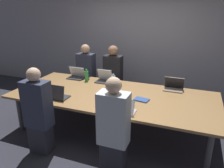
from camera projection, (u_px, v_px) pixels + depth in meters
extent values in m
plane|color=#2D2D38|center=(113.00, 130.00, 4.10)|extent=(24.00, 24.00, 0.00)
cube|color=#9999A3|center=(141.00, 40.00, 5.34)|extent=(12.00, 0.06, 2.80)
cube|color=#9E7547|center=(113.00, 95.00, 3.86)|extent=(3.57, 1.54, 0.04)
cylinder|color=#4C4C51|center=(20.00, 113.00, 4.01)|extent=(0.08, 0.08, 0.68)
cylinder|color=#4C4C51|center=(209.00, 152.00, 2.92)|extent=(0.08, 0.08, 0.68)
cylinder|color=#4C4C51|center=(57.00, 91.00, 5.05)|extent=(0.08, 0.08, 0.68)
cylinder|color=#4C4C51|center=(207.00, 114.00, 3.96)|extent=(0.08, 0.08, 0.68)
cube|color=#B7B7BC|center=(124.00, 111.00, 3.20)|extent=(0.32, 0.21, 0.02)
cube|color=#B7B7BC|center=(123.00, 106.00, 3.10)|extent=(0.33, 0.10, 0.20)
cube|color=black|center=(123.00, 106.00, 3.11)|extent=(0.32, 0.09, 0.20)
cube|color=#2D2D38|center=(113.00, 157.00, 3.02)|extent=(0.32, 0.24, 0.45)
cube|color=silver|center=(114.00, 119.00, 2.82)|extent=(0.40, 0.24, 0.72)
sphere|color=beige|center=(114.00, 85.00, 2.67)|extent=(0.21, 0.21, 0.21)
cube|color=gray|center=(173.00, 90.00, 4.02)|extent=(0.35, 0.22, 0.02)
cube|color=gray|center=(174.00, 83.00, 4.06)|extent=(0.35, 0.08, 0.22)
cube|color=black|center=(174.00, 83.00, 4.05)|extent=(0.35, 0.08, 0.21)
cube|color=#333338|center=(58.00, 97.00, 3.71)|extent=(0.36, 0.23, 0.02)
cube|color=#333338|center=(54.00, 92.00, 3.58)|extent=(0.37, 0.06, 0.24)
cube|color=#0F1933|center=(55.00, 92.00, 3.59)|extent=(0.36, 0.06, 0.23)
cube|color=#2D2D38|center=(41.00, 138.00, 3.44)|extent=(0.32, 0.24, 0.45)
cube|color=#33384C|center=(37.00, 104.00, 3.25)|extent=(0.40, 0.24, 0.72)
sphere|color=beige|center=(33.00, 75.00, 3.09)|extent=(0.20, 0.20, 0.20)
cylinder|color=#232328|center=(45.00, 93.00, 3.78)|extent=(0.10, 0.10, 0.10)
cube|color=#333338|center=(76.00, 78.00, 4.69)|extent=(0.35, 0.24, 0.02)
cube|color=#333338|center=(78.00, 72.00, 4.72)|extent=(0.36, 0.10, 0.23)
cube|color=silver|center=(77.00, 72.00, 4.71)|extent=(0.35, 0.10, 0.22)
cube|color=#2D2D38|center=(87.00, 92.00, 5.28)|extent=(0.32, 0.24, 0.45)
cube|color=#33384C|center=(86.00, 69.00, 5.09)|extent=(0.40, 0.24, 0.72)
sphere|color=tan|center=(85.00, 49.00, 4.93)|extent=(0.21, 0.21, 0.21)
cylinder|color=#232328|center=(87.00, 77.00, 4.61)|extent=(0.08, 0.08, 0.10)
cylinder|color=green|center=(87.00, 76.00, 4.50)|extent=(0.08, 0.08, 0.21)
cylinder|color=green|center=(86.00, 70.00, 4.45)|extent=(0.03, 0.03, 0.05)
cube|color=#333338|center=(104.00, 82.00, 4.46)|extent=(0.30, 0.25, 0.02)
cube|color=#333338|center=(105.00, 74.00, 4.50)|extent=(0.31, 0.10, 0.24)
cube|color=silver|center=(105.00, 75.00, 4.49)|extent=(0.30, 0.10, 0.23)
cube|color=#2D2D38|center=(113.00, 96.00, 5.08)|extent=(0.32, 0.24, 0.45)
cube|color=#232328|center=(113.00, 71.00, 4.89)|extent=(0.40, 0.24, 0.72)
sphere|color=#9E7051|center=(113.00, 51.00, 4.73)|extent=(0.22, 0.22, 0.22)
cylinder|color=#ADD1E0|center=(113.00, 81.00, 4.27)|extent=(0.08, 0.08, 0.19)
cylinder|color=#ADD1E0|center=(113.00, 75.00, 4.23)|extent=(0.04, 0.04, 0.04)
cube|color=black|center=(121.00, 96.00, 3.70)|extent=(0.10, 0.16, 0.05)
cube|color=#2D4C8C|center=(142.00, 100.00, 3.60)|extent=(0.26, 0.20, 0.02)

